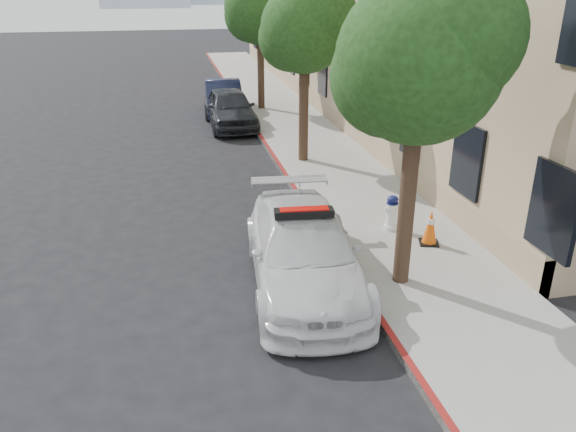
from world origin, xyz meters
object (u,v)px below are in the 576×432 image
(police_car, at_px, (304,251))
(parked_car_far, at_px, (224,97))
(fire_hydrant, at_px, (392,213))
(traffic_cone, at_px, (430,227))
(parked_car_mid, at_px, (230,108))

(police_car, distance_m, parked_car_far, 15.35)
(fire_hydrant, relative_size, traffic_cone, 1.06)
(parked_car_far, height_order, traffic_cone, parked_car_far)
(police_car, xyz_separation_m, parked_car_mid, (0.10, 12.88, 0.03))
(police_car, height_order, fire_hydrant, police_car)
(parked_car_far, relative_size, fire_hydrant, 5.27)
(parked_car_far, bearing_deg, traffic_cone, -75.90)
(fire_hydrant, bearing_deg, traffic_cone, -47.66)
(police_car, relative_size, parked_car_far, 1.19)
(fire_hydrant, xyz_separation_m, traffic_cone, (0.53, -0.90, -0.02))
(police_car, bearing_deg, parked_car_far, 95.10)
(parked_car_mid, xyz_separation_m, parked_car_far, (0.00, 2.47, -0.04))
(parked_car_mid, distance_m, parked_car_far, 2.47)
(parked_car_mid, xyz_separation_m, fire_hydrant, (2.41, -11.08, -0.21))
(parked_car_mid, relative_size, fire_hydrant, 5.40)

